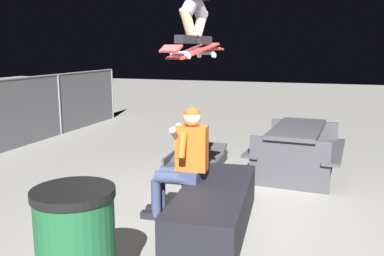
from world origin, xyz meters
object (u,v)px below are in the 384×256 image
Objects in this scene: skateboard at (194,51)px; kicker_ramp at (196,161)px; ledge_box_main at (214,208)px; person_sitting_on_ledge at (183,158)px; picnic_table_back at (297,143)px; trash_bin at (76,253)px.

kicker_ramp is (2.35, 0.74, -1.84)m from skateboard.
ledge_box_main reaches higher than kicker_ramp.
person_sitting_on_ledge is 0.73× the size of picnic_table_back.
ledge_box_main is at bearing -17.46° from trash_bin.
picnic_table_back is at bearing -16.58° from trash_bin.
person_sitting_on_ledge is at bearing 51.99° from skateboard.
skateboard is at bearing -128.01° from person_sitting_on_ledge.
person_sitting_on_ledge is 1.92m from trash_bin.
trash_bin is (-1.74, 0.55, 0.25)m from ledge_box_main.
kicker_ramp is at bearing 17.47° from skateboard.
skateboard is at bearing 158.65° from picnic_table_back.
person_sitting_on_ledge reaches higher than picnic_table_back.
trash_bin is at bearing 170.07° from skateboard.
ledge_box_main is at bearing 164.08° from picnic_table_back.
ledge_box_main is 1.84m from trash_bin.
person_sitting_on_ledge is 1.34× the size of trash_bin.
trash_bin reaches higher than kicker_ramp.
skateboard reaches higher than trash_bin.
person_sitting_on_ledge reaches higher than kicker_ramp.
skateboard is 0.58× the size of picnic_table_back.
kicker_ramp is (2.37, 0.98, -0.17)m from ledge_box_main.
trash_bin is (-1.90, 0.13, -0.23)m from person_sitting_on_ledge.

